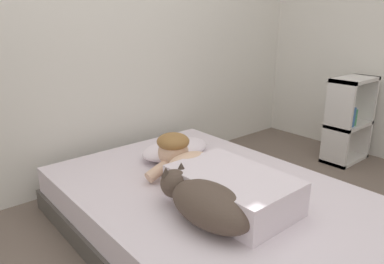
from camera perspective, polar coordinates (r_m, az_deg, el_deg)
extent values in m
cube|color=silver|center=(2.79, -14.79, 17.56)|extent=(4.16, 0.10, 2.50)
cube|color=#4C4742|center=(2.19, 3.17, -14.56)|extent=(1.38, 1.99, 0.13)
cube|color=silver|center=(2.11, 3.24, -11.12)|extent=(1.34, 1.93, 0.17)
ellipsoid|color=silver|center=(2.51, -2.64, -2.73)|extent=(0.52, 0.32, 0.11)
cube|color=silver|center=(1.88, 6.50, -9.11)|extent=(0.42, 0.64, 0.18)
ellipsoid|color=#D8AD8E|center=(2.09, -0.29, -5.45)|extent=(0.32, 0.20, 0.16)
sphere|color=#D8AD8E|center=(2.19, -2.99, -3.22)|extent=(0.19, 0.19, 0.19)
ellipsoid|color=olive|center=(2.17, -3.02, -1.50)|extent=(0.20, 0.20, 0.10)
cylinder|color=#D8AD8E|center=(2.15, -4.76, -5.73)|extent=(0.23, 0.07, 0.14)
cylinder|color=#D8AD8E|center=(2.26, -0.64, -4.43)|extent=(0.23, 0.07, 0.14)
ellipsoid|color=#4C3D33|center=(1.70, 2.98, -11.67)|extent=(0.26, 0.48, 0.20)
sphere|color=#4C3D33|center=(1.86, -2.80, -8.23)|extent=(0.15, 0.15, 0.15)
cone|color=#3D3028|center=(1.83, -4.20, -6.39)|extent=(0.05, 0.05, 0.05)
cone|color=#3D3028|center=(1.88, -1.74, -5.59)|extent=(0.05, 0.05, 0.05)
cylinder|color=teal|center=(2.54, 0.27, -2.94)|extent=(0.09, 0.09, 0.07)
torus|color=teal|center=(2.57, 1.24, -2.64)|extent=(0.05, 0.01, 0.05)
cube|color=black|center=(1.78, 5.16, -13.95)|extent=(0.07, 0.14, 0.01)
cube|color=silver|center=(3.25, 22.23, 1.12)|extent=(0.03, 0.24, 0.75)
cube|color=silver|center=(3.62, 25.36, 2.33)|extent=(0.03, 0.24, 0.75)
cube|color=silver|center=(3.54, 23.15, -3.84)|extent=(0.45, 0.24, 0.03)
cube|color=silver|center=(3.44, 23.80, 1.16)|extent=(0.45, 0.24, 0.03)
cube|color=silver|center=(3.36, 24.65, 7.66)|extent=(0.45, 0.24, 0.03)
cube|color=#3866A5|center=(3.25, 22.61, 2.64)|extent=(0.02, 0.20, 0.22)
cube|color=#3866A5|center=(3.29, 22.84, 2.24)|extent=(0.03, 0.15, 0.16)
cube|color=#3866A5|center=(3.33, 23.21, 2.45)|extent=(0.04, 0.18, 0.17)
cube|color=#3F8C59|center=(3.37, 23.53, 2.37)|extent=(0.04, 0.17, 0.14)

